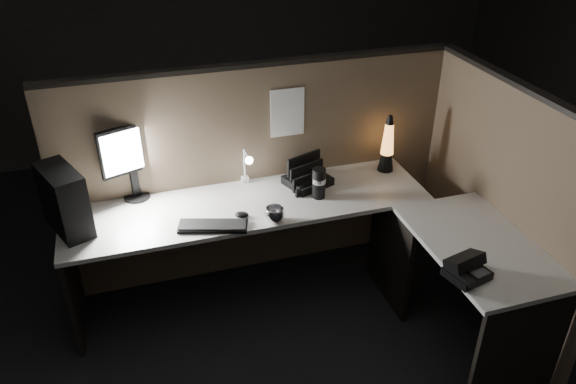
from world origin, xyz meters
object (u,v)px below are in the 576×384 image
object	(u,v)px
pc_tower	(64,200)
monitor	(130,155)
keyboard	(213,226)
desk_phone	(466,269)
lava_lamp	(387,148)

from	to	relation	value
pc_tower	monitor	size ratio (longest dim) A/B	0.79
pc_tower	keyboard	size ratio (longest dim) A/B	0.96
pc_tower	keyboard	bearing A→B (deg)	-39.11
desk_phone	monitor	bearing A→B (deg)	126.26
keyboard	desk_phone	size ratio (longest dim) A/B	1.69
pc_tower	lava_lamp	xyz separation A→B (m)	(2.09, 0.12, -0.03)
keyboard	desk_phone	distance (m)	1.44
lava_lamp	pc_tower	bearing A→B (deg)	-176.66
pc_tower	monitor	bearing A→B (deg)	10.42
monitor	keyboard	bearing A→B (deg)	-70.90
keyboard	pc_tower	bearing A→B (deg)	-179.09
lava_lamp	desk_phone	world-z (taller)	lava_lamp
monitor	desk_phone	xyz separation A→B (m)	(1.58, -1.32, -0.25)
desk_phone	pc_tower	bearing A→B (deg)	137.99
monitor	lava_lamp	xyz separation A→B (m)	(1.69, -0.14, -0.13)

